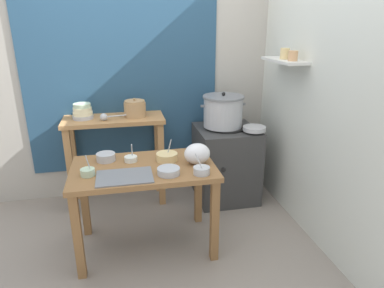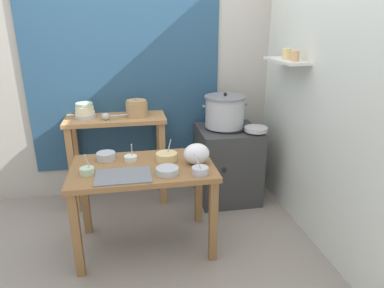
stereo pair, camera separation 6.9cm
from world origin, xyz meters
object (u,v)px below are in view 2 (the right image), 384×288
at_px(ladle, 107,116).
at_px(prep_bowl_2, 131,158).
at_px(serving_tray, 123,176).
at_px(prep_bowl_4, 200,170).
at_px(prep_bowl_1, 106,156).
at_px(prep_bowl_5, 167,170).
at_px(back_shelf_table, 117,139).
at_px(prep_bowl_3, 87,171).
at_px(prep_table, 144,179).
at_px(clay_pot, 137,108).
at_px(plastic_bag, 197,154).
at_px(prep_bowl_0, 167,156).
at_px(wide_pan, 256,129).
at_px(bowl_stack_enamel, 85,111).
at_px(stove_block, 227,163).

height_order(ladle, prep_bowl_2, ladle).
xyz_separation_m(serving_tray, prep_bowl_4, (0.55, -0.06, 0.03)).
height_order(prep_bowl_1, prep_bowl_5, prep_bowl_1).
bearing_deg(back_shelf_table, prep_bowl_1, -96.06).
relative_size(ladle, prep_bowl_3, 1.64).
height_order(prep_bowl_1, prep_bowl_4, prep_bowl_4).
bearing_deg(prep_table, serving_tray, -130.91).
xyz_separation_m(back_shelf_table, clay_pot, (0.21, 0.00, 0.30)).
height_order(serving_tray, plastic_bag, plastic_bag).
distance_m(plastic_bag, prep_bowl_0, 0.25).
xyz_separation_m(prep_bowl_0, prep_bowl_3, (-0.60, -0.16, -0.00)).
height_order(ladle, wide_pan, ladle).
height_order(serving_tray, prep_bowl_0, prep_bowl_0).
xyz_separation_m(ladle, plastic_bag, (0.71, -0.77, -0.13)).
xyz_separation_m(bowl_stack_enamel, prep_bowl_3, (0.09, -0.93, -0.22)).
distance_m(stove_block, prep_bowl_2, 1.19).
distance_m(plastic_bag, prep_bowl_1, 0.73).
height_order(clay_pot, prep_bowl_1, clay_pot).
relative_size(ladle, prep_bowl_1, 1.88).
height_order(clay_pot, prep_bowl_3, clay_pot).
distance_m(stove_block, prep_bowl_1, 1.33).
bearing_deg(prep_table, stove_block, 37.98).
height_order(stove_block, bowl_stack_enamel, bowl_stack_enamel).
bearing_deg(prep_bowl_2, back_shelf_table, 100.19).
bearing_deg(plastic_bag, ladle, 132.66).
bearing_deg(back_shelf_table, prep_bowl_5, -69.02).
xyz_separation_m(stove_block, bowl_stack_enamel, (-1.39, 0.15, 0.58)).
bearing_deg(ladle, prep_bowl_5, -63.35).
xyz_separation_m(plastic_bag, prep_bowl_0, (-0.22, 0.11, -0.05)).
height_order(prep_table, prep_bowl_3, prep_bowl_3).
xyz_separation_m(clay_pot, wide_pan, (1.11, -0.31, -0.18)).
distance_m(back_shelf_table, plastic_bag, 1.07).
xyz_separation_m(wide_pan, prep_bowl_5, (-0.94, -0.69, -0.05)).
xyz_separation_m(prep_bowl_1, prep_bowl_5, (0.45, -0.36, -0.01)).
distance_m(bowl_stack_enamel, wide_pan, 1.65).
bearing_deg(prep_bowl_2, prep_bowl_5, -49.61).
bearing_deg(plastic_bag, prep_bowl_4, -93.29).
xyz_separation_m(stove_block, prep_bowl_0, (-0.69, -0.61, 0.37)).
bearing_deg(bowl_stack_enamel, prep_bowl_4, -49.98).
distance_m(prep_bowl_1, prep_bowl_5, 0.58).
bearing_deg(prep_bowl_1, prep_bowl_0, -11.46).
height_order(clay_pot, serving_tray, clay_pot).
bearing_deg(prep_bowl_2, bowl_stack_enamel, 119.39).
distance_m(serving_tray, prep_bowl_3, 0.27).
bearing_deg(bowl_stack_enamel, prep_bowl_1, -72.35).
distance_m(prep_bowl_1, prep_bowl_4, 0.80).
relative_size(stove_block, prep_bowl_5, 4.67).
relative_size(plastic_bag, wide_pan, 0.92).
bearing_deg(stove_block, prep_bowl_2, -149.77).
relative_size(ladle, prep_bowl_0, 1.55).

